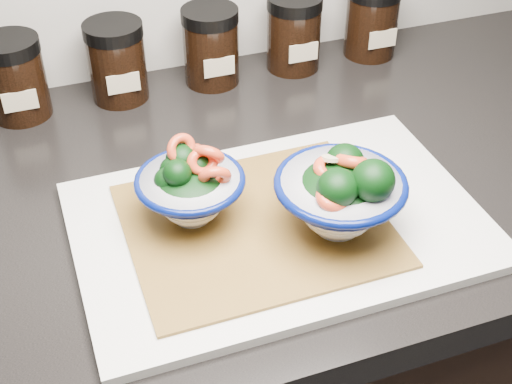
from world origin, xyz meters
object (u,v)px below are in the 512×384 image
object	(u,v)px
cutting_board	(279,224)
spice_jar_d	(294,33)
bowl_left	(190,188)
spice_jar_b	(117,61)
bowl_right	(341,195)
spice_jar_c	(211,46)
spice_jar_a	(15,78)
spice_jar_e	(372,20)

from	to	relation	value
cutting_board	spice_jar_d	distance (m)	0.38
bowl_left	spice_jar_b	bearing A→B (deg)	93.74
bowl_right	spice_jar_c	distance (m)	0.38
bowl_right	spice_jar_d	world-z (taller)	bowl_right
spice_jar_c	spice_jar_d	xyz separation A→B (m)	(0.13, 0.00, 0.00)
spice_jar_d	spice_jar_b	bearing A→B (deg)	180.00
spice_jar_c	spice_jar_d	size ratio (longest dim) A/B	1.00
spice_jar_a	spice_jar_b	xyz separation A→B (m)	(0.14, 0.00, 0.00)
bowl_left	spice_jar_a	size ratio (longest dim) A/B	1.06
spice_jar_a	spice_jar_d	bearing A→B (deg)	0.00
spice_jar_b	spice_jar_e	size ratio (longest dim) A/B	1.00
spice_jar_a	spice_jar_e	size ratio (longest dim) A/B	1.00
cutting_board	spice_jar_e	size ratio (longest dim) A/B	3.98
spice_jar_a	spice_jar_e	bearing A→B (deg)	0.00
bowl_left	spice_jar_b	world-z (taller)	bowl_left
cutting_board	bowl_right	bearing A→B (deg)	-34.44
bowl_right	spice_jar_b	distance (m)	0.41
spice_jar_a	spice_jar_e	distance (m)	0.53
bowl_left	spice_jar_d	bearing A→B (deg)	51.36
spice_jar_d	spice_jar_e	xyz separation A→B (m)	(0.13, 0.00, 0.00)
bowl_left	spice_jar_b	size ratio (longest dim) A/B	1.06
spice_jar_b	spice_jar_e	bearing A→B (deg)	0.00
spice_jar_c	cutting_board	bearing A→B (deg)	-94.46
spice_jar_c	spice_jar_e	bearing A→B (deg)	0.00
spice_jar_c	spice_jar_e	distance (m)	0.26
spice_jar_c	spice_jar_d	bearing A→B (deg)	0.00
spice_jar_c	spice_jar_e	size ratio (longest dim) A/B	1.00
bowl_right	spice_jar_e	xyz separation A→B (m)	(0.23, 0.38, -0.00)
spice_jar_d	spice_jar_e	world-z (taller)	same
cutting_board	bowl_left	size ratio (longest dim) A/B	3.74
spice_jar_e	cutting_board	bearing A→B (deg)	-129.75
bowl_right	spice_jar_e	bearing A→B (deg)	58.78
cutting_board	bowl_left	distance (m)	0.11
cutting_board	spice_jar_a	xyz separation A→B (m)	(-0.25, 0.34, 0.05)
spice_jar_b	spice_jar_d	size ratio (longest dim) A/B	1.00
spice_jar_d	spice_jar_c	bearing A→B (deg)	180.00
bowl_right	spice_jar_e	size ratio (longest dim) A/B	1.25
cutting_board	spice_jar_e	distance (m)	0.45
spice_jar_b	spice_jar_c	world-z (taller)	same
bowl_left	spice_jar_e	xyz separation A→B (m)	(0.37, 0.31, 0.00)
spice_jar_d	spice_jar_e	size ratio (longest dim) A/B	1.00
spice_jar_b	spice_jar_d	bearing A→B (deg)	0.00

